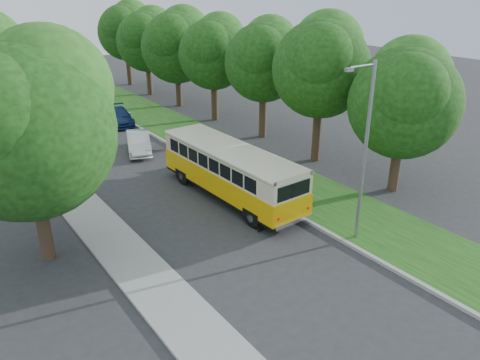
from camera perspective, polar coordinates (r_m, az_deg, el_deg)
ground at (r=21.08m, az=0.88°, el=-7.84°), size 120.00×120.00×0.00m
curb at (r=26.52m, az=0.72°, el=-0.84°), size 0.20×70.00×0.15m
grass_verge at (r=27.87m, az=4.62°, el=0.28°), size 4.50×70.00×0.13m
sidewalk at (r=23.08m, az=-16.43°, el=-5.78°), size 2.20×70.00×0.12m
treeline at (r=35.70m, az=-12.71°, el=14.65°), size 24.27×41.91×9.46m
lamppost_near at (r=20.27m, az=14.89°, el=3.70°), size 1.71×0.16×8.00m
lamppost_far at (r=31.83m, az=-24.06°, el=8.92°), size 1.71×0.16×7.50m
warning_sign at (r=28.71m, az=-21.08°, el=2.97°), size 0.56×0.10×2.50m
vintage_bus at (r=24.79m, az=-1.14°, el=0.87°), size 2.78×9.90×2.92m
car_silver at (r=28.21m, az=-4.49°, el=1.94°), size 2.63×4.34×1.38m
car_white at (r=32.78m, az=-12.26°, el=4.53°), size 2.85×4.47×1.39m
car_blue at (r=39.77m, az=-14.48°, el=7.51°), size 2.67×4.74×1.30m
car_grey at (r=45.06m, az=-17.87°, el=8.92°), size 3.69×5.11×1.29m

